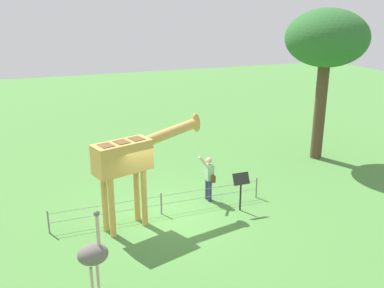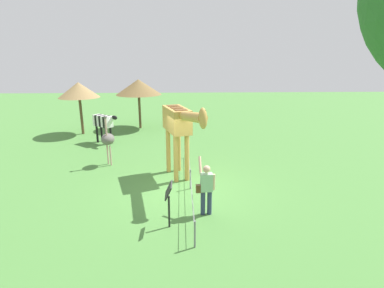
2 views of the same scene
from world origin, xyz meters
name	(u,v)px [view 1 (image 1 of 2)]	position (x,y,z in m)	size (l,w,h in m)	color
ground_plane	(164,217)	(0.00, 0.00, 0.00)	(60.00, 60.00, 0.00)	#4C843D
giraffe	(132,159)	(-0.98, -0.17, 2.18)	(3.75, 1.58, 3.22)	gold
visitor	(209,176)	(1.84, 0.63, 0.90)	(0.59, 0.58, 1.74)	navy
ostrich	(93,254)	(-2.66, -3.29, 1.18)	(0.70, 0.56, 2.25)	#CC9E93
tree_northeast	(326,41)	(8.02, 2.95, 5.09)	(3.40, 3.40, 6.39)	brown
info_sign	(241,184)	(2.52, -0.46, 0.95)	(0.56, 0.21, 1.32)	black
wire_fence	(161,203)	(0.00, 0.22, 0.40)	(7.05, 0.05, 0.75)	slate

